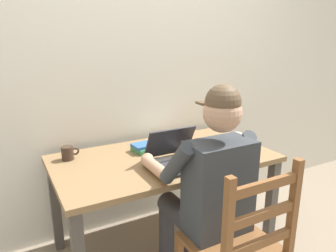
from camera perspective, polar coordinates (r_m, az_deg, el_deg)
ground_plane at (r=2.47m, az=-0.70°, el=-20.68°), size 8.00×8.00×0.00m
back_wall at (r=2.42m, az=-6.18°, el=11.72°), size 6.00×0.04×2.60m
desk at (r=2.16m, az=-0.75°, el=-7.50°), size 1.44×0.79×0.70m
seated_person at (r=1.77m, az=6.92°, el=-10.37°), size 0.50×0.60×1.26m
wooden_chair at (r=1.70m, az=12.47°, el=-20.67°), size 0.42×0.42×0.95m
laptop at (r=1.99m, az=1.73°, el=-5.43°), size 0.33×0.33×0.21m
computer_mouse at (r=2.09m, az=9.15°, el=-5.57°), size 0.06×0.10×0.03m
coffee_mug_white at (r=2.35m, az=12.14°, el=-2.40°), size 0.11×0.07×0.10m
coffee_mug_dark at (r=2.15m, az=-17.45°, el=-4.64°), size 0.11×0.08×0.09m
book_stack_main at (r=2.21m, az=-4.24°, el=-3.88°), size 0.17×0.16×0.05m
paper_pile_near_laptop at (r=2.39m, az=-0.19°, el=-2.79°), size 0.25×0.20×0.01m
paper_pile_back_corner at (r=2.03m, az=0.18°, el=-6.43°), size 0.28×0.22×0.01m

